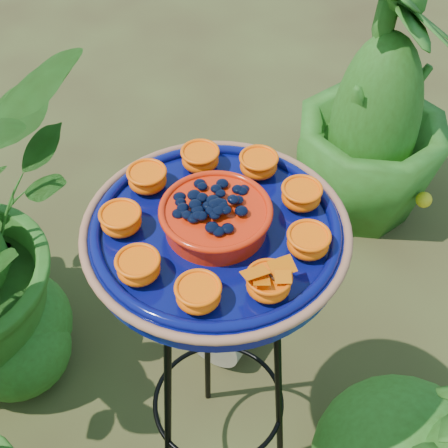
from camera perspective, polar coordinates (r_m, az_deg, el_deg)
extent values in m
plane|color=#332616|center=(1.78, -1.32, -18.01)|extent=(20.00, 20.00, 0.00)
torus|color=black|center=(1.05, -0.72, -2.17)|extent=(0.26, 0.26, 0.01)
torus|color=black|center=(1.49, -0.52, -15.89)|extent=(0.33, 0.33, 0.01)
cylinder|color=black|center=(1.45, -1.56, -8.95)|extent=(0.02, 0.08, 0.83)
cylinder|color=black|center=(1.35, -5.15, -16.75)|extent=(0.08, 0.05, 0.83)
cylinder|color=black|center=(1.37, 5.02, -15.08)|extent=(0.07, 0.06, 0.83)
cylinder|color=#070B51|center=(1.02, -0.73, -1.06)|extent=(0.45, 0.45, 0.04)
torus|color=#8C593F|center=(1.01, -0.74, -0.42)|extent=(0.44, 0.44, 0.01)
torus|color=#070B51|center=(1.01, -0.75, -0.27)|extent=(0.41, 0.41, 0.02)
cylinder|color=red|center=(1.00, -0.76, 0.47)|extent=(0.18, 0.18, 0.04)
torus|color=red|center=(0.98, -0.77, 1.30)|extent=(0.18, 0.18, 0.01)
ellipsoid|color=black|center=(0.98, -0.77, 1.54)|extent=(0.15, 0.15, 0.03)
ellipsoid|color=#FF5B02|center=(1.04, 7.06, 2.44)|extent=(0.07, 0.07, 0.03)
cylinder|color=#FF4E05|center=(1.03, 7.14, 3.10)|extent=(0.06, 0.06, 0.01)
ellipsoid|color=#FF5B02|center=(1.10, 3.17, 5.31)|extent=(0.07, 0.07, 0.03)
cylinder|color=#FF4E05|center=(1.08, 3.21, 5.96)|extent=(0.06, 0.06, 0.01)
ellipsoid|color=#FF5B02|center=(1.11, -2.18, 5.86)|extent=(0.07, 0.07, 0.03)
cylinder|color=#FF4E05|center=(1.10, -2.21, 6.51)|extent=(0.06, 0.06, 0.01)
ellipsoid|color=#FF5B02|center=(1.07, -7.01, 3.97)|extent=(0.07, 0.07, 0.03)
cylinder|color=#FF4E05|center=(1.06, -7.09, 4.62)|extent=(0.06, 0.06, 0.01)
ellipsoid|color=#FF5B02|center=(1.01, -9.37, 0.19)|extent=(0.07, 0.07, 0.03)
cylinder|color=#FF4E05|center=(1.00, -9.49, 0.84)|extent=(0.06, 0.06, 0.01)
ellipsoid|color=#FF5B02|center=(0.94, -7.80, -4.07)|extent=(0.07, 0.07, 0.03)
cylinder|color=#FF4E05|center=(0.93, -7.90, -3.43)|extent=(0.06, 0.06, 0.01)
ellipsoid|color=#FF5B02|center=(0.90, -2.36, -6.58)|extent=(0.07, 0.07, 0.03)
cylinder|color=#FF4E05|center=(0.89, -2.39, -5.94)|extent=(0.06, 0.06, 0.01)
ellipsoid|color=#FF5B02|center=(0.92, 4.08, -5.58)|extent=(0.07, 0.07, 0.03)
cylinder|color=#FF4E05|center=(0.90, 4.13, -4.94)|extent=(0.06, 0.06, 0.01)
ellipsoid|color=#FF5B02|center=(0.97, 7.68, -1.80)|extent=(0.07, 0.07, 0.03)
cylinder|color=#FF4E05|center=(0.96, 7.77, -1.15)|extent=(0.06, 0.06, 0.01)
cylinder|color=black|center=(0.90, 4.16, -4.57)|extent=(0.01, 0.03, 0.00)
cube|color=orange|center=(0.89, 2.84, -4.44)|extent=(0.04, 0.03, 0.01)
cube|color=orange|center=(0.90, 5.35, -3.88)|extent=(0.04, 0.03, 0.01)
cylinder|color=tan|center=(1.94, 3.13, -5.10)|extent=(0.54, 0.51, 0.19)
imported|color=#254B14|center=(2.06, 14.01, 10.88)|extent=(0.56, 0.56, 0.91)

